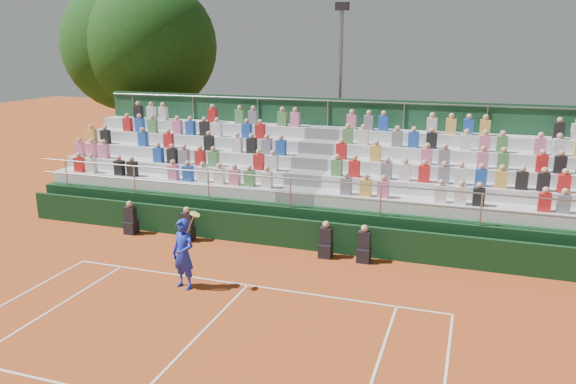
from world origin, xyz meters
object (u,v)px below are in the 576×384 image
(tree_east, at_px, (150,46))
(floodlight_mast, at_px, (340,82))
(tree_west, at_px, (129,46))
(tennis_player, at_px, (183,254))

(tree_east, xyz_separation_m, floodlight_mast, (9.83, -0.06, -1.55))
(tree_west, height_order, floodlight_mast, tree_west)
(floodlight_mast, bearing_deg, tennis_player, -95.49)
(tree_west, distance_m, tree_east, 1.61)
(tennis_player, xyz_separation_m, floodlight_mast, (1.22, 12.69, 3.81))
(tennis_player, bearing_deg, tree_west, 127.67)
(tree_west, xyz_separation_m, floodlight_mast, (11.39, -0.48, -1.56))
(tree_west, height_order, tree_east, tree_west)
(tennis_player, xyz_separation_m, tree_west, (-10.17, 13.17, 5.37))
(tree_west, distance_m, floodlight_mast, 11.51)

